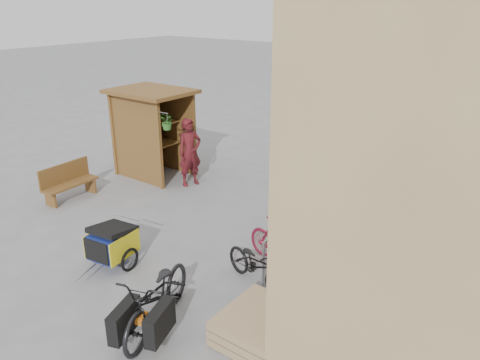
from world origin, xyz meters
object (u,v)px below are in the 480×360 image
Objects in this scene: bench at (68,181)px; child_trailer at (112,242)px; cargo_bike at (157,298)px; bike_3 at (334,217)px; bike_5 at (343,198)px; bike_6 at (359,187)px; bike_1 at (280,243)px; person_kiosk at (190,152)px; bike_4 at (335,201)px; pallet_stack at (259,326)px; bike_7 at (367,179)px; bike_2 at (315,225)px; shopping_carts at (430,157)px; bike_0 at (257,265)px; kiosk at (150,121)px.

child_trailer is (3.35, -1.36, 0.01)m from bench.
cargo_bike reaches higher than bike_3.
bike_5 reaches higher than bike_6.
bike_1 is 3.59m from bike_6.
person_kiosk is 4.05m from bike_4.
child_trailer is at bearing 123.38° from bike_3.
pallet_stack is at bearing -148.80° from bike_4.
bench is at bearing 142.75° from bike_7.
bike_2 is 1.03× the size of bike_5.
bike_3 is at bearing -96.27° from shopping_carts.
cargo_bike reaches higher than child_trailer.
cargo_bike is at bearing 178.96° from bike_0.
bike_5 reaches higher than bike_0.
bike_3 is at bearing 10.49° from bike_0.
bench is at bearing 163.03° from person_kiosk.
shopping_carts is 9.13m from cargo_bike.
pallet_stack is at bearing 172.13° from bike_5.
shopping_carts is 5.35m from bike_2.
cargo_bike is 5.83m from person_kiosk.
bike_3 is at bearing 15.76° from bench.
bench is at bearing 91.17° from bike_3.
bike_0 is 1.02× the size of bike_1.
person_kiosk reaches higher than bike_7.
bike_4 is (-0.88, 4.29, 0.23)m from pallet_stack.
bike_1 reaches higher than bike_6.
shopping_carts reaches higher than bike_0.
bike_7 is (-0.78, -2.52, -0.07)m from shopping_carts.
bike_1 is at bearing -97.30° from shopping_carts.
child_trailer is 0.70× the size of cargo_bike.
bench is 0.93× the size of bike_0.
child_trailer is 0.95× the size of bike_0.
bike_6 is (0.01, 3.59, -0.05)m from bike_1.
bench is 6.49m from bike_3.
bike_3 is (2.80, 3.45, -0.03)m from child_trailer.
kiosk is at bearing 110.45° from person_kiosk.
kiosk is 1.20× the size of cargo_bike.
kiosk is 1.35× the size of shopping_carts.
bike_5 reaches higher than bike_4.
pallet_stack is at bearing -15.02° from bench.
child_trailer is 6.29m from bike_7.
bike_0 is (-0.79, -7.24, -0.17)m from shopping_carts.
cargo_bike is at bearing 155.95° from bike_5.
bike_7 is at bearing 9.60° from bike_1.
cargo_bike is 6.54m from bike_7.
bike_0 is 1.01× the size of bike_5.
bike_2 is 0.94× the size of bike_7.
bike_2 is at bearing -83.37° from person_kiosk.
shopping_carts is 3.92m from bike_5.
pallet_stack is 0.78× the size of bike_5.
shopping_carts is at bearing 0.72° from bike_2.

